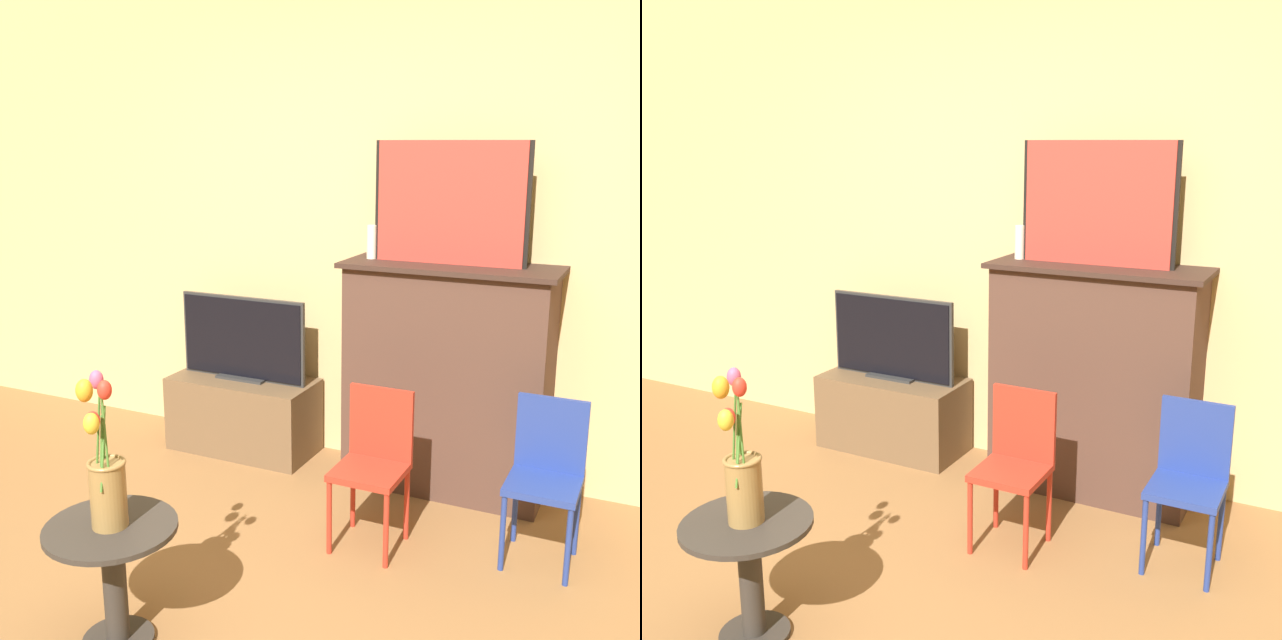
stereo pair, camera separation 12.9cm
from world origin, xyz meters
TOP-DOWN VIEW (x-y plane):
  - wall_back at (0.00, 2.13)m, footprint 8.00×0.06m
  - fireplace_mantel at (0.38, 1.91)m, footprint 1.07×0.43m
  - painting at (0.36, 1.91)m, footprint 0.77×0.03m
  - mantel_candle at (-0.04, 1.91)m, footprint 0.05×0.05m
  - tv_stand at (-0.82, 1.88)m, footprint 0.84×0.40m
  - tv_monitor at (-0.82, 1.88)m, footprint 0.79×0.12m
  - chair_red at (0.25, 1.23)m, footprint 0.30×0.30m
  - chair_blue at (0.96, 1.43)m, footprint 0.30×0.30m
  - side_table at (-0.32, 0.17)m, footprint 0.47×0.47m
  - vase_tulips at (-0.32, 0.16)m, footprint 0.18×0.23m

SIDE VIEW (x-z plane):
  - tv_stand at x=-0.82m, z-range 0.00..0.43m
  - side_table at x=-0.32m, z-range 0.07..0.54m
  - chair_red at x=0.25m, z-range 0.05..0.76m
  - chair_blue at x=0.96m, z-range 0.05..0.76m
  - fireplace_mantel at x=0.38m, z-range 0.01..1.20m
  - vase_tulips at x=-0.32m, z-range 0.38..0.94m
  - tv_monitor at x=-0.82m, z-range 0.43..0.91m
  - mantel_candle at x=-0.04m, z-range 1.19..1.36m
  - wall_back at x=0.00m, z-range 0.00..2.70m
  - painting at x=0.36m, z-range 1.19..1.78m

